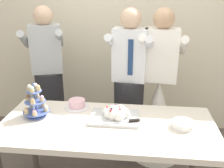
# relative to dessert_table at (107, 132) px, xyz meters

# --- Properties ---
(rear_wall) EXTENTS (5.20, 0.10, 2.90)m
(rear_wall) POSITION_rel_dessert_table_xyz_m (0.00, 1.44, 0.75)
(rear_wall) COLOR beige
(rear_wall) RESTS_ON ground_plane
(dessert_table) EXTENTS (1.80, 0.80, 0.78)m
(dessert_table) POSITION_rel_dessert_table_xyz_m (0.00, 0.00, 0.00)
(dessert_table) COLOR silver
(dessert_table) RESTS_ON ground_plane
(cupcake_stand) EXTENTS (0.23, 0.23, 0.31)m
(cupcake_stand) POSITION_rel_dessert_table_xyz_m (-0.64, 0.08, 0.20)
(cupcake_stand) COLOR #4C66B2
(cupcake_stand) RESTS_ON dessert_table
(main_cake_tray) EXTENTS (0.43, 0.31, 0.12)m
(main_cake_tray) POSITION_rel_dessert_table_xyz_m (0.06, 0.09, 0.12)
(main_cake_tray) COLOR silver
(main_cake_tray) RESTS_ON dessert_table
(plate_stack) EXTENTS (0.18, 0.18, 0.05)m
(plate_stack) POSITION_rel_dessert_table_xyz_m (0.62, 0.01, 0.10)
(plate_stack) COLOR white
(plate_stack) RESTS_ON dessert_table
(round_cake) EXTENTS (0.24, 0.24, 0.08)m
(round_cake) POSITION_rel_dessert_table_xyz_m (-0.32, 0.28, 0.11)
(round_cake) COLOR white
(round_cake) RESTS_ON dessert_table
(person_groom) EXTENTS (0.51, 0.53, 1.66)m
(person_groom) POSITION_rel_dessert_table_xyz_m (0.15, 0.69, 0.05)
(person_groom) COLOR #232328
(person_groom) RESTS_ON ground_plane
(person_bride) EXTENTS (0.56, 0.56, 1.66)m
(person_bride) POSITION_rel_dessert_table_xyz_m (0.47, 0.72, -0.12)
(person_bride) COLOR white
(person_bride) RESTS_ON ground_plane
(person_guest) EXTENTS (0.58, 0.60, 1.66)m
(person_guest) POSITION_rel_dessert_table_xyz_m (-0.80, 0.86, 0.05)
(person_guest) COLOR #232328
(person_guest) RESTS_ON ground_plane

